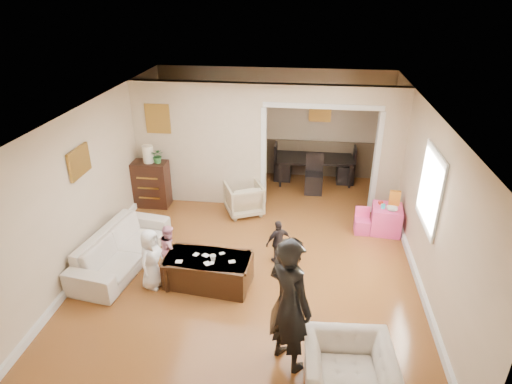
# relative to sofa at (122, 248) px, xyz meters

# --- Properties ---
(floor) EXTENTS (7.00, 7.00, 0.00)m
(floor) POSITION_rel_sofa_xyz_m (2.17, 0.73, -0.30)
(floor) COLOR #9E5C28
(floor) RESTS_ON ground
(partition_left) EXTENTS (2.75, 0.18, 2.60)m
(partition_left) POSITION_rel_sofa_xyz_m (0.80, 2.53, 1.00)
(partition_left) COLOR beige
(partition_left) RESTS_ON ground
(partition_right) EXTENTS (0.55, 0.18, 2.60)m
(partition_right) POSITION_rel_sofa_xyz_m (4.65, 2.53, 1.00)
(partition_right) COLOR beige
(partition_right) RESTS_ON ground
(partition_header) EXTENTS (2.22, 0.18, 0.35)m
(partition_header) POSITION_rel_sofa_xyz_m (3.27, 2.53, 2.12)
(partition_header) COLOR beige
(partition_header) RESTS_ON partition_right
(window_pane) EXTENTS (0.03, 0.95, 1.10)m
(window_pane) POSITION_rel_sofa_xyz_m (4.90, 0.33, 1.25)
(window_pane) COLOR white
(window_pane) RESTS_ON ground
(framed_art_partition) EXTENTS (0.45, 0.03, 0.55)m
(framed_art_partition) POSITION_rel_sofa_xyz_m (-0.03, 2.43, 1.55)
(framed_art_partition) COLOR brown
(framed_art_partition) RESTS_ON partition_left
(framed_art_sofa_wall) EXTENTS (0.03, 0.55, 0.40)m
(framed_art_sofa_wall) POSITION_rel_sofa_xyz_m (-0.54, 0.13, 1.50)
(framed_art_sofa_wall) COLOR brown
(framed_art_alcove) EXTENTS (0.45, 0.03, 0.55)m
(framed_art_alcove) POSITION_rel_sofa_xyz_m (3.27, 4.17, 1.40)
(framed_art_alcove) COLOR brown
(sofa) EXTENTS (1.11, 2.18, 0.61)m
(sofa) POSITION_rel_sofa_xyz_m (0.00, 0.00, 0.00)
(sofa) COLOR silver
(sofa) RESTS_ON ground
(armchair_back) EXTENTS (0.94, 0.95, 0.66)m
(armchair_back) POSITION_rel_sofa_xyz_m (1.78, 2.06, 0.03)
(armchair_back) COLOR tan
(armchair_back) RESTS_ON ground
(armchair_front) EXTENTS (1.06, 0.94, 0.65)m
(armchair_front) POSITION_rel_sofa_xyz_m (3.62, -2.13, 0.02)
(armchair_front) COLOR silver
(armchair_front) RESTS_ON ground
(dresser) EXTENTS (0.72, 0.41, 0.99)m
(dresser) POSITION_rel_sofa_xyz_m (-0.21, 2.16, 0.19)
(dresser) COLOR #33180F
(dresser) RESTS_ON ground
(table_lamp) EXTENTS (0.22, 0.22, 0.36)m
(table_lamp) POSITION_rel_sofa_xyz_m (-0.21, 2.16, 0.87)
(table_lamp) COLOR #EEE2C2
(table_lamp) RESTS_ON dresser
(potted_plant) EXTENTS (0.28, 0.24, 0.31)m
(potted_plant) POSITION_rel_sofa_xyz_m (-0.01, 2.16, 0.85)
(potted_plant) COLOR #2F662D
(potted_plant) RESTS_ON dresser
(coffee_table) EXTENTS (1.38, 0.80, 0.49)m
(coffee_table) POSITION_rel_sofa_xyz_m (1.57, -0.36, -0.06)
(coffee_table) COLOR #3B2213
(coffee_table) RESTS_ON ground
(coffee_cup) EXTENTS (0.10, 0.10, 0.09)m
(coffee_cup) POSITION_rel_sofa_xyz_m (1.67, -0.41, 0.23)
(coffee_cup) COLOR white
(coffee_cup) RESTS_ON coffee_table
(play_table) EXTENTS (0.60, 0.60, 0.53)m
(play_table) POSITION_rel_sofa_xyz_m (4.59, 1.65, -0.04)
(play_table) COLOR #F8418F
(play_table) RESTS_ON ground
(cereal_box) EXTENTS (0.21, 0.09, 0.30)m
(cereal_box) POSITION_rel_sofa_xyz_m (4.71, 1.75, 0.37)
(cereal_box) COLOR yellow
(cereal_box) RESTS_ON play_table
(cyan_cup) EXTENTS (0.08, 0.08, 0.08)m
(cyan_cup) POSITION_rel_sofa_xyz_m (4.49, 1.60, 0.26)
(cyan_cup) COLOR #28C0CC
(cyan_cup) RESTS_ON play_table
(toy_block) EXTENTS (0.09, 0.08, 0.05)m
(toy_block) POSITION_rel_sofa_xyz_m (4.47, 1.77, 0.25)
(toy_block) COLOR red
(toy_block) RESTS_ON play_table
(play_bowl) EXTENTS (0.24, 0.24, 0.05)m
(play_bowl) POSITION_rel_sofa_xyz_m (4.64, 1.53, 0.25)
(play_bowl) COLOR silver
(play_bowl) RESTS_ON play_table
(dining_table) EXTENTS (1.88, 1.15, 0.63)m
(dining_table) POSITION_rel_sofa_xyz_m (3.20, 3.86, 0.01)
(dining_table) COLOR black
(dining_table) RESTS_ON ground
(adult_person) EXTENTS (0.79, 0.78, 1.83)m
(adult_person) POSITION_rel_sofa_xyz_m (2.91, -1.76, 0.61)
(adult_person) COLOR black
(adult_person) RESTS_ON ground
(child_kneel_a) EXTENTS (0.44, 0.56, 1.00)m
(child_kneel_a) POSITION_rel_sofa_xyz_m (0.72, -0.51, 0.20)
(child_kneel_a) COLOR white
(child_kneel_a) RESTS_ON ground
(child_kneel_b) EXTENTS (0.41, 0.47, 0.84)m
(child_kneel_b) POSITION_rel_sofa_xyz_m (0.87, -0.06, 0.12)
(child_kneel_b) COLOR pink
(child_kneel_b) RESTS_ON ground
(child_toddler) EXTENTS (0.50, 0.42, 0.80)m
(child_toddler) POSITION_rel_sofa_xyz_m (2.62, 0.39, 0.09)
(child_toddler) COLOR black
(child_toddler) RESTS_ON ground
(craft_papers) EXTENTS (0.92, 0.42, 0.00)m
(craft_papers) POSITION_rel_sofa_xyz_m (1.57, -0.40, 0.19)
(craft_papers) COLOR white
(craft_papers) RESTS_ON coffee_table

